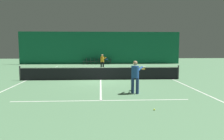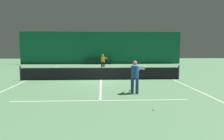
# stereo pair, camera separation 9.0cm
# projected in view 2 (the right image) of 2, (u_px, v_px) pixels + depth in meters

# --- Properties ---
(ground_plane) EXTENTS (60.00, 60.00, 0.00)m
(ground_plane) POSITION_uv_depth(u_px,v_px,m) (101.00, 80.00, 16.46)
(ground_plane) COLOR #56845B
(backdrop_curtain) EXTENTS (23.00, 0.12, 4.61)m
(backdrop_curtain) POSITION_uv_depth(u_px,v_px,m) (101.00, 48.00, 31.37)
(backdrop_curtain) COLOR #146042
(backdrop_curtain) RESTS_ON ground
(court_line_baseline_far) EXTENTS (11.00, 0.10, 0.00)m
(court_line_baseline_far) POSITION_uv_depth(u_px,v_px,m) (101.00, 66.00, 28.28)
(court_line_baseline_far) COLOR silver
(court_line_baseline_far) RESTS_ON ground
(court_line_service_far) EXTENTS (8.25, 0.10, 0.00)m
(court_line_service_far) POSITION_uv_depth(u_px,v_px,m) (101.00, 71.00, 22.82)
(court_line_service_far) COLOR silver
(court_line_service_far) RESTS_ON ground
(court_line_service_near) EXTENTS (8.25, 0.10, 0.00)m
(court_line_service_near) POSITION_uv_depth(u_px,v_px,m) (100.00, 101.00, 10.10)
(court_line_service_near) COLOR silver
(court_line_service_near) RESTS_ON ground
(court_line_sideline_left) EXTENTS (0.10, 23.80, 0.00)m
(court_line_sideline_left) POSITION_uv_depth(u_px,v_px,m) (27.00, 80.00, 16.21)
(court_line_sideline_left) COLOR silver
(court_line_sideline_left) RESTS_ON ground
(court_line_sideline_right) EXTENTS (0.10, 23.80, 0.00)m
(court_line_sideline_right) POSITION_uv_depth(u_px,v_px,m) (173.00, 79.00, 16.72)
(court_line_sideline_right) COLOR silver
(court_line_sideline_right) RESTS_ON ground
(court_line_centre) EXTENTS (0.10, 12.80, 0.00)m
(court_line_centre) POSITION_uv_depth(u_px,v_px,m) (101.00, 80.00, 16.46)
(court_line_centre) COLOR silver
(court_line_centre) RESTS_ON ground
(tennis_net) EXTENTS (12.00, 0.10, 1.07)m
(tennis_net) POSITION_uv_depth(u_px,v_px,m) (101.00, 73.00, 16.41)
(tennis_net) COLOR black
(tennis_net) RESTS_ON ground
(player_near) EXTENTS (1.05, 1.36, 1.75)m
(player_near) POSITION_uv_depth(u_px,v_px,m) (135.00, 75.00, 11.53)
(player_near) COLOR navy
(player_near) RESTS_ON ground
(player_far) EXTENTS (0.96, 1.35, 1.67)m
(player_far) POSITION_uv_depth(u_px,v_px,m) (103.00, 61.00, 23.81)
(player_far) COLOR black
(player_far) RESTS_ON ground
(courtside_chair_0) EXTENTS (0.44, 0.44, 0.84)m
(courtside_chair_0) POSITION_uv_depth(u_px,v_px,m) (86.00, 61.00, 30.92)
(courtside_chair_0) COLOR #2D2D2D
(courtside_chair_0) RESTS_ON ground
(courtside_chair_1) EXTENTS (0.44, 0.44, 0.84)m
(courtside_chair_1) POSITION_uv_depth(u_px,v_px,m) (90.00, 61.00, 30.95)
(courtside_chair_1) COLOR #2D2D2D
(courtside_chair_1) RESTS_ON ground
(courtside_chair_2) EXTENTS (0.44, 0.44, 0.84)m
(courtside_chair_2) POSITION_uv_depth(u_px,v_px,m) (94.00, 61.00, 30.97)
(courtside_chair_2) COLOR #2D2D2D
(courtside_chair_2) RESTS_ON ground
(courtside_chair_3) EXTENTS (0.44, 0.44, 0.84)m
(courtside_chair_3) POSITION_uv_depth(u_px,v_px,m) (99.00, 61.00, 31.00)
(courtside_chair_3) COLOR #2D2D2D
(courtside_chair_3) RESTS_ON ground
(courtside_chair_4) EXTENTS (0.44, 0.44, 0.84)m
(courtside_chair_4) POSITION_uv_depth(u_px,v_px,m) (103.00, 61.00, 31.03)
(courtside_chair_4) COLOR #2D2D2D
(courtside_chair_4) RESTS_ON ground
(courtside_chair_5) EXTENTS (0.44, 0.44, 0.84)m
(courtside_chair_5) POSITION_uv_depth(u_px,v_px,m) (107.00, 61.00, 31.05)
(courtside_chair_5) COLOR #2D2D2D
(courtside_chair_5) RESTS_ON ground
(courtside_chair_6) EXTENTS (0.44, 0.44, 0.84)m
(courtside_chair_6) POSITION_uv_depth(u_px,v_px,m) (111.00, 61.00, 31.08)
(courtside_chair_6) COLOR #2D2D2D
(courtside_chair_6) RESTS_ON ground
(tennis_ball) EXTENTS (0.07, 0.07, 0.07)m
(tennis_ball) POSITION_uv_depth(u_px,v_px,m) (153.00, 110.00, 8.53)
(tennis_ball) COLOR #D1DB33
(tennis_ball) RESTS_ON ground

